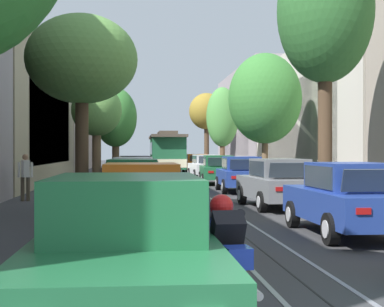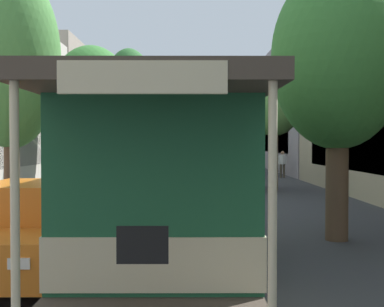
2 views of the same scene
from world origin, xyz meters
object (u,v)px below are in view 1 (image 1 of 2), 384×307
parked_car_green_near_left (125,254)px  street_tree_kerb_left_fourth (116,118)px  street_tree_kerb_right_mid (265,99)px  parked_car_white_fourth_left (134,177)px  parked_car_black_fifth_left (135,171)px  parked_car_orange_far_right (196,164)px  street_tree_kerb_left_far (114,117)px  parked_car_blue_fourth_right (241,174)px  parked_car_grey_mid_right (278,183)px  street_tree_kerb_left_mid (97,112)px  pedestrian_on_left_pavement (25,174)px  parked_car_white_sixth_right (205,166)px  parked_car_blue_second_right (349,199)px  street_tree_kerb_left_second (82,61)px  parked_car_orange_second_left (141,202)px  parked_car_green_fifth_right (218,170)px  street_tree_kerb_right_second (325,13)px  parked_car_green_mid_left (133,185)px  cable_car_trolley (167,153)px  street_tree_kerb_right_fourth (222,118)px  street_tree_kerb_right_far (207,112)px  motorcycle_with_rider (224,263)px

parked_car_green_near_left → street_tree_kerb_left_fourth: street_tree_kerb_left_fourth is taller
street_tree_kerb_right_mid → parked_car_white_fourth_left: bearing=-137.1°
parked_car_black_fifth_left → parked_car_orange_far_right: bearing=73.3°
parked_car_white_fourth_left → street_tree_kerb_left_far: 29.77m
parked_car_blue_fourth_right → parked_car_orange_far_right: bearing=90.0°
parked_car_grey_mid_right → street_tree_kerb_left_mid: size_ratio=0.84×
parked_car_green_near_left → pedestrian_on_left_pavement: (-3.94, 15.83, 0.17)m
pedestrian_on_left_pavement → parked_car_white_sixth_right: bearing=62.8°
parked_car_grey_mid_right → parked_car_blue_second_right: bearing=-89.2°
street_tree_kerb_left_second → pedestrian_on_left_pavement: (-2.42, 4.05, -3.56)m
parked_car_orange_second_left → parked_car_orange_far_right: same height
parked_car_white_fourth_left → parked_car_green_fifth_right: bearing=60.9°
parked_car_green_fifth_right → parked_car_black_fifth_left: bearing=-153.8°
parked_car_orange_second_left → parked_car_white_sixth_right: same height
street_tree_kerb_left_mid → street_tree_kerb_right_second: street_tree_kerb_right_second is taller
parked_car_green_mid_left → parked_car_black_fifth_left: 11.68m
parked_car_green_near_left → cable_car_trolley: 38.70m
parked_car_white_fourth_left → street_tree_kerb_left_fourth: bearing=94.2°
street_tree_kerb_left_mid → street_tree_kerb_left_far: street_tree_kerb_left_far is taller
street_tree_kerb_left_fourth → parked_car_green_mid_left: bearing=-86.7°
parked_car_blue_second_right → street_tree_kerb_left_mid: 19.28m
parked_car_black_fifth_left → street_tree_kerb_right_mid: size_ratio=0.64×
street_tree_kerb_left_mid → street_tree_kerb_left_fourth: (0.54, 11.99, 0.34)m
street_tree_kerb_left_far → parked_car_blue_fourth_right: bearing=-76.4°
parked_car_black_fifth_left → street_tree_kerb_right_fourth: 14.14m
parked_car_black_fifth_left → cable_car_trolley: cable_car_trolley is taller
parked_car_green_near_left → street_tree_kerb_right_fourth: street_tree_kerb_right_fourth is taller
parked_car_green_near_left → street_tree_kerb_right_second: street_tree_kerb_right_second is taller
street_tree_kerb_right_second → parked_car_orange_second_left: bearing=-131.9°
street_tree_kerb_right_second → street_tree_kerb_right_far: bearing=89.5°
parked_car_white_fourth_left → street_tree_kerb_left_mid: bearing=106.2°
parked_car_white_fourth_left → street_tree_kerb_left_second: 7.06m
street_tree_kerb_left_far → motorcycle_with_rider: street_tree_kerb_left_far is taller
parked_car_orange_second_left → parked_car_green_mid_left: 5.86m
parked_car_orange_far_right → street_tree_kerb_right_far: bearing=78.1°
parked_car_blue_fourth_right → street_tree_kerb_left_far: bearing=103.6°
parked_car_white_fourth_left → pedestrian_on_left_pavement: (-3.93, -1.75, 0.17)m
street_tree_kerb_left_mid → pedestrian_on_left_pavement: bearing=-103.5°
parked_car_black_fifth_left → street_tree_kerb_left_far: street_tree_kerb_left_far is taller
parked_car_grey_mid_right → parked_car_white_fourth_left: bearing=132.3°
pedestrian_on_left_pavement → parked_car_green_near_left: bearing=-76.0°
parked_car_orange_second_left → parked_car_green_mid_left: bearing=92.0°
parked_car_orange_second_left → parked_car_black_fifth_left: same height
parked_car_orange_far_right → parked_car_black_fifth_left: bearing=-106.7°
parked_car_green_mid_left → street_tree_kerb_left_second: size_ratio=0.74×
parked_car_white_fourth_left → pedestrian_on_left_pavement: pedestrian_on_left_pavement is taller
street_tree_kerb_right_second → pedestrian_on_left_pavement: (-10.26, 2.99, -5.42)m
parked_car_green_near_left → motorcycle_with_rider: bearing=12.0°
parked_car_blue_fourth_right → parked_car_grey_mid_right: bearing=-90.7°
parked_car_green_near_left → street_tree_kerb_right_fourth: bearing=80.0°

